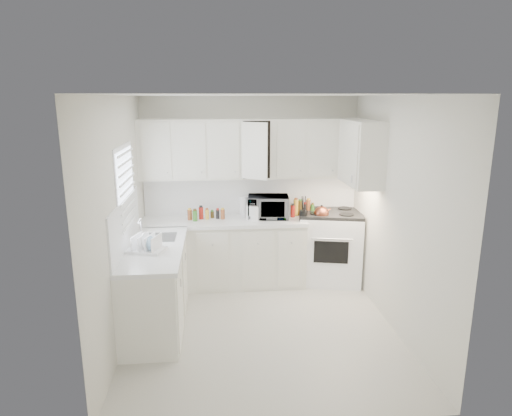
{
  "coord_description": "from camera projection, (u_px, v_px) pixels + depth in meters",
  "views": [
    {
      "loc": [
        -0.49,
        -4.65,
        2.57
      ],
      "look_at": [
        0.0,
        0.7,
        1.25
      ],
      "focal_mm": 31.48,
      "sensor_mm": 36.0,
      "label": 1
    }
  ],
  "objects": [
    {
      "name": "backsplash_left",
      "position": [
        125.0,
        224.0,
        4.92
      ],
      "size": [
        0.02,
        1.6,
        0.55
      ],
      "primitive_type": "cube",
      "color": "silver",
      "rests_on": "wall_left"
    },
    {
      "name": "lower_cabinets_left",
      "position": [
        156.0,
        288.0,
        5.14
      ],
      "size": [
        0.6,
        1.6,
        0.9
      ],
      "primitive_type": null,
      "color": "beige",
      "rests_on": "floor"
    },
    {
      "name": "sauce_right_4",
      "position": [
        307.0,
        208.0,
        6.39
      ],
      "size": [
        0.06,
        0.06,
        0.19
      ],
      "primitive_type": "cylinder",
      "color": "brown",
      "rests_on": "countertop_back"
    },
    {
      "name": "lower_cabinets_back",
      "position": [
        224.0,
        254.0,
        6.27
      ],
      "size": [
        2.22,
        0.6,
        0.9
      ],
      "primitive_type": null,
      "color": "beige",
      "rests_on": "floor"
    },
    {
      "name": "paper_towel",
      "position": [
        244.0,
        206.0,
        6.36
      ],
      "size": [
        0.12,
        0.12,
        0.27
      ],
      "primitive_type": "cylinder",
      "color": "white",
      "rests_on": "countertop_back"
    },
    {
      "name": "dish_rack",
      "position": [
        146.0,
        242.0,
        4.86
      ],
      "size": [
        0.45,
        0.39,
        0.21
      ],
      "primitive_type": null,
      "rotation": [
        0.0,
        0.0,
        -0.3
      ],
      "color": "white",
      "rests_on": "countertop_left"
    },
    {
      "name": "upper_cabinets_right",
      "position": [
        359.0,
        184.0,
        5.71
      ],
      "size": [
        0.33,
        0.9,
        0.8
      ],
      "primitive_type": null,
      "color": "beige",
      "rests_on": "wall_right"
    },
    {
      "name": "spice_left_5",
      "position": [
        217.0,
        214.0,
        6.16
      ],
      "size": [
        0.06,
        0.06,
        0.13
      ],
      "primitive_type": "cylinder",
      "color": "black",
      "rests_on": "countertop_back"
    },
    {
      "name": "wall_back",
      "position": [
        250.0,
        190.0,
        6.39
      ],
      "size": [
        3.0,
        0.0,
        3.0
      ],
      "primitive_type": "plane",
      "rotation": [
        1.57,
        0.0,
        0.0
      ],
      "color": "beige",
      "rests_on": "ground"
    },
    {
      "name": "tea_kettle",
      "position": [
        321.0,
        212.0,
        6.09
      ],
      "size": [
        0.28,
        0.25,
        0.23
      ],
      "primitive_type": null,
      "rotation": [
        0.0,
        0.0,
        0.16
      ],
      "color": "#983529",
      "rests_on": "stove"
    },
    {
      "name": "spice_left_1",
      "position": [
        195.0,
        215.0,
        6.13
      ],
      "size": [
        0.06,
        0.06,
        0.13
      ],
      "primitive_type": "cylinder",
      "color": "#387928",
      "rests_on": "countertop_back"
    },
    {
      "name": "wall_front",
      "position": [
        284.0,
        276.0,
        3.3
      ],
      "size": [
        3.0,
        0.0,
        3.0
      ],
      "primitive_type": "plane",
      "rotation": [
        -1.57,
        0.0,
        0.0
      ],
      "color": "beige",
      "rests_on": "ground"
    },
    {
      "name": "sauce_right_1",
      "position": [
        296.0,
        209.0,
        6.32
      ],
      "size": [
        0.06,
        0.06,
        0.19
      ],
      "primitive_type": "cylinder",
      "color": "yellow",
      "rests_on": "countertop_back"
    },
    {
      "name": "frying_pan",
      "position": [
        341.0,
        213.0,
        6.46
      ],
      "size": [
        0.36,
        0.5,
        0.04
      ],
      "primitive_type": null,
      "rotation": [
        0.0,
        0.0,
        0.23
      ],
      "color": "black",
      "rests_on": "stove"
    },
    {
      "name": "spice_left_3",
      "position": [
        206.0,
        215.0,
        6.14
      ],
      "size": [
        0.06,
        0.06,
        0.13
      ],
      "primitive_type": "cylinder",
      "color": "yellow",
      "rests_on": "countertop_back"
    },
    {
      "name": "spice_left_6",
      "position": [
        223.0,
        213.0,
        6.25
      ],
      "size": [
        0.06,
        0.06,
        0.13
      ],
      "primitive_type": "cylinder",
      "color": "brown",
      "rests_on": "countertop_back"
    },
    {
      "name": "utensil_crock",
      "position": [
        303.0,
        208.0,
        6.03
      ],
      "size": [
        0.12,
        0.12,
        0.36
      ],
      "primitive_type": null,
      "rotation": [
        0.0,
        0.0,
        -0.05
      ],
      "color": "black",
      "rests_on": "countertop_back"
    },
    {
      "name": "upper_cabinets_back",
      "position": [
        251.0,
        178.0,
        6.18
      ],
      "size": [
        3.0,
        0.33,
        0.8
      ],
      "primitive_type": null,
      "color": "beige",
      "rests_on": "wall_back"
    },
    {
      "name": "stove",
      "position": [
        330.0,
        237.0,
        6.36
      ],
      "size": [
        0.98,
        0.87,
        1.31
      ],
      "primitive_type": null,
      "rotation": [
        0.0,
        0.0,
        -0.21
      ],
      "color": "white",
      "rests_on": "floor"
    },
    {
      "name": "window_blinds",
      "position": [
        127.0,
        192.0,
        4.99
      ],
      "size": [
        0.06,
        0.96,
        1.06
      ],
      "primitive_type": null,
      "color": "white",
      "rests_on": "wall_left"
    },
    {
      "name": "sauce_right_2",
      "position": [
        299.0,
        208.0,
        6.38
      ],
      "size": [
        0.06,
        0.06,
        0.19
      ],
      "primitive_type": "cylinder",
      "color": "#4D3B16",
      "rests_on": "countertop_back"
    },
    {
      "name": "sauce_right_0",
      "position": [
        292.0,
        208.0,
        6.37
      ],
      "size": [
        0.06,
        0.06,
        0.19
      ],
      "primitive_type": "cylinder",
      "color": "red",
      "rests_on": "countertop_back"
    },
    {
      "name": "wall_left",
      "position": [
        120.0,
        222.0,
        4.71
      ],
      "size": [
        0.0,
        3.2,
        3.2
      ],
      "primitive_type": "plane",
      "rotation": [
        1.57,
        0.0,
        1.57
      ],
      "color": "beige",
      "rests_on": "ground"
    },
    {
      "name": "floor",
      "position": [
        262.0,
        328.0,
        5.16
      ],
      "size": [
        3.2,
        3.2,
        0.0
      ],
      "primitive_type": "plane",
      "color": "beige",
      "rests_on": "ground"
    },
    {
      "name": "sauce_right_3",
      "position": [
        304.0,
        209.0,
        6.33
      ],
      "size": [
        0.06,
        0.06,
        0.19
      ],
      "primitive_type": "cylinder",
      "color": "black",
      "rests_on": "countertop_back"
    },
    {
      "name": "ceiling",
      "position": [
        262.0,
        95.0,
        4.53
      ],
      "size": [
        3.2,
        3.2,
        0.0
      ],
      "primitive_type": "plane",
      "rotation": [
        3.14,
        0.0,
        0.0
      ],
      "color": "white",
      "rests_on": "ground"
    },
    {
      "name": "rice_cooker",
      "position": [
        255.0,
        211.0,
        6.14
      ],
      "size": [
        0.24,
        0.24,
        0.24
      ],
      "primitive_type": null,
      "rotation": [
        0.0,
        0.0,
        0.03
      ],
      "color": "white",
      "rests_on": "countertop_back"
    },
    {
      "name": "sink",
      "position": [
        158.0,
        228.0,
        5.33
      ],
      "size": [
        0.42,
        0.38,
        0.3
      ],
      "primitive_type": null,
      "color": "gray",
      "rests_on": "countertop_left"
    },
    {
      "name": "spice_left_2",
      "position": [
        201.0,
        213.0,
        6.22
      ],
      "size": [
        0.06,
        0.06,
        0.13
      ],
      "primitive_type": "cylinder",
      "color": "red",
      "rests_on": "countertop_back"
    },
    {
      "name": "spice_left_4",
      "position": [
        212.0,
        213.0,
        6.24
      ],
      "size": [
        0.06,
        0.06,
        0.13
      ],
      "primitive_type": "cylinder",
      "color": "#4D3B16",
      "rests_on": "countertop_back"
    },
    {
      "name": "wall_right",
      "position": [
        396.0,
        216.0,
        4.98
      ],
      "size": [
        0.0,
        3.2,
        3.2
      ],
      "primitive_type": "plane",
      "rotation": [
        1.57,
        0.0,
        -1.57
      ],
      "color": "beige",
      "rests_on": "ground"
    },
    {
      "name": "backsplash_back",
      "position": [
        250.0,
        195.0,
        6.4
      ],
      "size": [
        2.98,
        0.02,
        0.55
      ],
      "primitive_type": "cube",
      "color": "silver",
      "rests_on": "wall_back"
    },
    {
      "name": "sauce_right_5",
      "position": [
        312.0,
        209.0,
        6.33
      ],
      "size": [
        0.06,
        0.06,
        0.19
      ],
      "primitive_type": "cylinder",
      "color": "#387928",
      "rests_on": "countertop_back"
    },
    {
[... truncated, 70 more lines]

